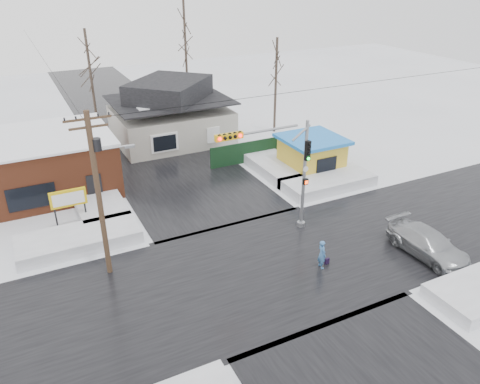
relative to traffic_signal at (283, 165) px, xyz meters
name	(u,v)px	position (x,y,z in m)	size (l,w,h in m)	color
ground	(270,267)	(-2.43, -2.97, -4.54)	(120.00, 120.00, 0.00)	white
road_ns	(270,267)	(-2.43, -2.97, -4.53)	(10.00, 120.00, 0.02)	black
road_ew	(270,267)	(-2.43, -2.97, -4.53)	(120.00, 10.00, 0.02)	black
snowbank_nw	(79,239)	(-11.43, 4.03, -4.14)	(7.00, 3.00, 0.80)	white
snowbank_ne	(328,182)	(6.57, 4.03, -4.14)	(7.00, 3.00, 0.80)	white
snowbank_nside_w	(96,198)	(-9.43, 9.03, -4.14)	(3.00, 8.00, 0.80)	white
snowbank_nside_e	(271,164)	(4.57, 9.03, -4.14)	(3.00, 8.00, 0.80)	white
traffic_signal	(283,165)	(0.00, 0.00, 0.00)	(6.05, 0.68, 7.00)	gray
utility_pole	(99,187)	(-10.36, 0.53, 0.57)	(3.15, 0.44, 9.00)	#382619
brick_building	(25,166)	(-13.43, 13.03, -2.46)	(12.20, 8.20, 4.12)	brown
marquee_sign	(68,199)	(-11.43, 6.53, -2.62)	(2.20, 0.21, 2.55)	black
house	(171,113)	(-0.43, 19.03, -1.92)	(10.40, 8.40, 5.76)	#BCB7AA
kiosk	(311,154)	(7.07, 7.03, -3.08)	(4.60, 4.60, 2.88)	gold
fence	(254,151)	(4.07, 11.03, -3.64)	(8.00, 0.12, 1.80)	black
tree_far_left	(88,52)	(-6.43, 23.03, 3.41)	(3.00, 3.00, 10.00)	#332821
tree_far_mid	(184,25)	(3.57, 25.03, 5.00)	(3.00, 3.00, 12.00)	#332821
tree_far_right	(277,58)	(9.57, 17.03, 2.62)	(3.00, 3.00, 9.00)	#332821
pedestrian	(322,254)	(0.05, -4.26, -3.70)	(0.62, 0.40, 1.69)	teal
car	(428,244)	(6.15, -5.98, -3.79)	(2.10, 5.17, 1.50)	#A4A7AB
shopping_bag	(327,261)	(0.53, -4.15, -4.36)	(0.28, 0.12, 0.35)	black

